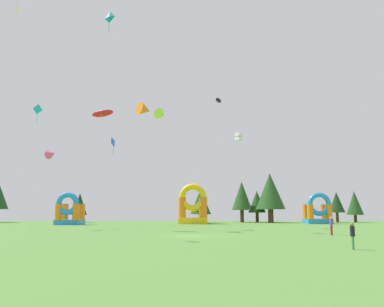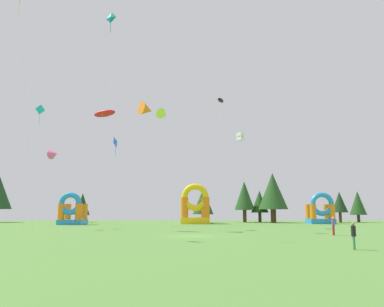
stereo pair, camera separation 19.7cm
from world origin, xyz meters
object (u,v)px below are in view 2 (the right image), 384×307
(inflatable_yellow_castle, at_px, (193,209))
(kite_cyan_diamond, at_px, (38,111))
(kite_black_parafoil, at_px, (219,101))
(inflatable_red_slide, at_px, (70,213))
(person_midfield, at_px, (331,224))
(kite_blue_diamond, at_px, (114,143))
(inflatable_blue_arch, at_px, (319,212))
(kite_red_parafoil, at_px, (103,113))
(kite_pink_delta, at_px, (52,154))
(kite_lime_delta, at_px, (161,115))
(kite_orange_delta, at_px, (145,110))
(kite_white_box, at_px, (239,137))
(person_far_side, at_px, (351,233))
(kite_teal_diamond, at_px, (108,21))

(inflatable_yellow_castle, bearing_deg, kite_cyan_diamond, -144.71)
(kite_black_parafoil, height_order, inflatable_red_slide, kite_black_parafoil)
(person_midfield, distance_m, inflatable_red_slide, 46.29)
(kite_blue_diamond, height_order, inflatable_blue_arch, kite_blue_diamond)
(person_midfield, relative_size, inflatable_red_slide, 0.33)
(kite_red_parafoil, distance_m, inflatable_yellow_castle, 29.37)
(kite_pink_delta, xyz_separation_m, inflatable_yellow_castle, (19.28, 21.66, -7.29))
(kite_lime_delta, height_order, inflatable_red_slide, kite_lime_delta)
(kite_orange_delta, bearing_deg, kite_white_box, -18.13)
(person_far_side, bearing_deg, kite_red_parafoil, -126.02)
(kite_black_parafoil, xyz_separation_m, kite_lime_delta, (-8.43, -4.51, -3.33))
(kite_black_parafoil, bearing_deg, kite_blue_diamond, 157.73)
(inflatable_red_slide, bearing_deg, person_far_side, -54.53)
(kite_teal_diamond, relative_size, inflatable_red_slide, 3.85)
(kite_black_parafoil, height_order, kite_red_parafoil, kite_black_parafoil)
(kite_red_parafoil, bearing_deg, kite_blue_diamond, 94.84)
(person_midfield, bearing_deg, inflatable_red_slide, 95.55)
(kite_blue_diamond, xyz_separation_m, inflatable_blue_arch, (36.93, 8.83, -11.67))
(person_far_side, relative_size, inflatable_blue_arch, 0.30)
(kite_red_parafoil, bearing_deg, kite_lime_delta, 24.19)
(kite_red_parafoil, height_order, kite_blue_diamond, kite_red_parafoil)
(kite_white_box, distance_m, inflatable_blue_arch, 34.74)
(kite_teal_diamond, relative_size, kite_white_box, 1.85)
(inflatable_red_slide, bearing_deg, kite_white_box, -41.43)
(kite_black_parafoil, xyz_separation_m, kite_red_parafoil, (-15.93, -7.88, -4.01))
(kite_cyan_diamond, height_order, kite_white_box, kite_cyan_diamond)
(person_far_side, bearing_deg, inflatable_red_slide, -132.03)
(kite_white_box, xyz_separation_m, inflatable_blue_arch, (18.30, 28.09, -9.11))
(kite_white_box, distance_m, inflatable_yellow_castle, 29.74)
(kite_teal_diamond, distance_m, person_far_side, 29.16)
(inflatable_blue_arch, height_order, inflatable_yellow_castle, inflatable_yellow_castle)
(kite_red_parafoil, xyz_separation_m, kite_cyan_diamond, (-11.36, 7.07, 2.19))
(kite_teal_diamond, xyz_separation_m, kite_blue_diamond, (-4.74, 29.17, -7.11))
(kite_blue_diamond, relative_size, kite_lime_delta, 0.87)
(kite_pink_delta, height_order, person_midfield, kite_pink_delta)
(kite_pink_delta, height_order, kite_red_parafoil, kite_red_parafoil)
(kite_lime_delta, xyz_separation_m, kite_white_box, (9.86, -7.70, -4.61))
(kite_black_parafoil, distance_m, kite_lime_delta, 10.13)
(kite_pink_delta, height_order, kite_white_box, kite_white_box)
(kite_teal_diamond, bearing_deg, inflatable_blue_arch, 49.73)
(person_far_side, xyz_separation_m, inflatable_yellow_castle, (-9.86, 48.58, 1.73))
(kite_pink_delta, relative_size, kite_lime_delta, 0.65)
(kite_cyan_diamond, xyz_separation_m, kite_lime_delta, (18.86, -3.70, -1.51))
(kite_blue_diamond, xyz_separation_m, inflatable_red_slide, (-8.35, 4.55, -11.77))
(kite_blue_diamond, xyz_separation_m, person_midfield, (27.14, -25.16, -12.68))
(kite_cyan_diamond, distance_m, kite_orange_delta, 18.65)
(kite_white_box, xyz_separation_m, person_midfield, (8.52, -5.90, -10.12))
(kite_blue_diamond, xyz_separation_m, kite_lime_delta, (8.76, -11.56, 2.05))
(kite_lime_delta, height_order, kite_white_box, kite_lime_delta)
(kite_teal_diamond, distance_m, kite_blue_diamond, 30.39)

